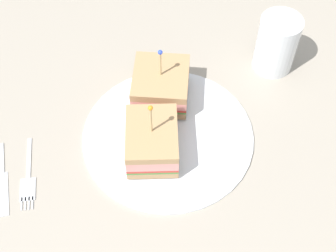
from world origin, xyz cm
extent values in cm
cube|color=#9E9384|center=(0.00, 0.00, -1.00)|extent=(109.38, 109.38, 2.00)
cylinder|color=white|center=(0.00, 0.00, 0.42)|extent=(26.03, 26.03, 0.84)
cube|color=tan|center=(-0.84, -3.73, 1.45)|extent=(10.68, 11.66, 1.22)
cube|color=#478438|center=(-0.84, -3.73, 2.26)|extent=(10.68, 11.66, 0.40)
cube|color=red|center=(-0.84, -3.73, 2.71)|extent=(10.68, 11.66, 0.50)
cube|color=#E59389|center=(-0.84, -3.73, 3.90)|extent=(10.68, 11.66, 1.88)
cube|color=tan|center=(-0.84, -3.73, 5.45)|extent=(10.68, 11.66, 1.22)
cylinder|color=tan|center=(-0.84, -3.73, 8.37)|extent=(0.30, 0.30, 5.85)
sphere|color=orange|center=(-0.84, -3.73, 11.30)|extent=(0.70, 0.70, 0.70)
cube|color=tan|center=(-4.06, 6.30, 1.50)|extent=(11.05, 11.40, 1.33)
cube|color=#478438|center=(-4.06, 6.30, 2.37)|extent=(11.05, 11.40, 0.40)
cube|color=red|center=(-4.06, 6.30, 2.82)|extent=(11.05, 11.40, 0.50)
cube|color=#E59389|center=(-4.06, 6.30, 3.81)|extent=(11.05, 11.40, 1.49)
cube|color=tan|center=(-4.06, 6.30, 5.22)|extent=(11.05, 11.40, 1.33)
cylinder|color=tan|center=(-4.06, 6.30, 7.96)|extent=(0.30, 0.30, 5.48)
sphere|color=blue|center=(-4.06, 6.30, 10.70)|extent=(0.70, 0.70, 0.70)
cylinder|color=beige|center=(10.01, 20.72, 3.68)|extent=(5.89, 5.89, 7.36)
cylinder|color=white|center=(10.01, 20.72, 4.94)|extent=(6.70, 6.70, 9.89)
cube|color=silver|center=(-17.21, -11.95, 0.18)|extent=(4.16, 6.21, 0.35)
cube|color=silver|center=(-14.44, -16.43, 0.18)|extent=(3.76, 4.22, 0.35)
cube|color=silver|center=(-13.92, -18.69, 0.18)|extent=(1.21, 1.80, 0.35)
cube|color=silver|center=(-13.50, -18.43, 0.18)|extent=(1.21, 1.80, 0.35)
cube|color=silver|center=(-13.07, -18.17, 0.18)|extent=(1.21, 1.80, 0.35)
cube|color=silver|center=(-12.65, -17.90, 0.18)|extent=(1.21, 1.80, 0.35)
cube|color=silver|center=(-20.38, -14.26, 0.18)|extent=(4.60, 5.85, 0.35)
cube|color=silver|center=(-17.24, -18.45, 0.18)|extent=(5.40, 6.50, 0.24)
camera|label=1|loc=(16.73, -37.26, 61.17)|focal=51.52mm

